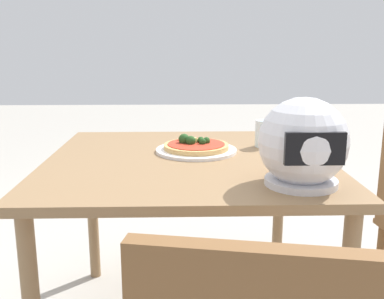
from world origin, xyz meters
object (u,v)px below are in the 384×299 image
object	(u,v)px
pizza	(196,145)
motorcycle_helmet	(303,144)
drinking_glass	(264,134)
dining_table	(188,178)

from	to	relation	value
pizza	motorcycle_helmet	world-z (taller)	motorcycle_helmet
pizza	drinking_glass	world-z (taller)	drinking_glass
dining_table	drinking_glass	world-z (taller)	drinking_glass
motorcycle_helmet	drinking_glass	world-z (taller)	motorcycle_helmet
pizza	motorcycle_helmet	xyz separation A→B (m)	(-0.30, 0.43, 0.10)
pizza	dining_table	bearing A→B (deg)	70.45
dining_table	pizza	bearing A→B (deg)	-109.55
drinking_glass	pizza	bearing A→B (deg)	16.37
dining_table	drinking_glass	bearing A→B (deg)	-150.80
pizza	motorcycle_helmet	bearing A→B (deg)	124.44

